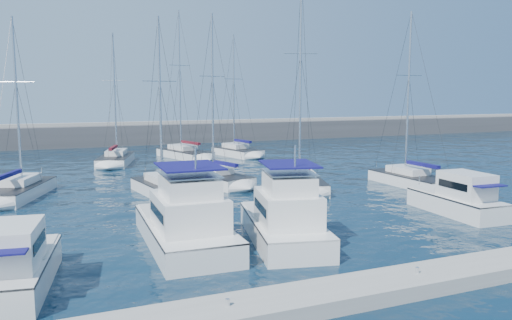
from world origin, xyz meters
name	(u,v)px	position (x,y,z in m)	size (l,w,h in m)	color
ground	(292,223)	(0.00, 0.00, 0.00)	(220.00, 220.00, 0.00)	black
breakwater	(141,137)	(0.00, 52.00, 1.05)	(160.00, 6.00, 4.45)	#424244
dock	(417,280)	(0.00, -11.00, 0.30)	(40.00, 2.20, 0.60)	gray
dock_cleat_near_port	(228,302)	(-8.00, -11.00, 0.72)	(0.16, 0.16, 0.25)	silver
dock_cleat_centre	(417,270)	(0.00, -11.00, 0.72)	(0.16, 0.16, 0.25)	silver
motor_yacht_port_outer	(13,268)	(-14.83, -5.17, 0.94)	(3.67, 6.94, 3.20)	silver
motor_yacht_port_inner	(186,225)	(-7.09, -2.15, 1.13)	(4.07, 9.56, 4.69)	silver
motor_yacht_stbd_inner	(285,221)	(-2.19, -3.48, 1.13)	(5.17, 8.97, 4.69)	silver
motor_yacht_stbd_outer	(459,200)	(10.78, -2.29, 0.94)	(2.89, 6.91, 3.20)	silver
sailboat_mid_a	(18,191)	(-15.57, 14.53, 0.51)	(5.60, 8.71, 13.68)	silver
sailboat_mid_b	(166,188)	(-5.19, 11.16, 0.52)	(4.25, 8.14, 13.80)	silver
sailboat_mid_c	(218,179)	(-0.17, 13.66, 0.54)	(4.82, 7.32, 14.65)	silver
sailboat_mid_d	(301,182)	(5.43, 9.20, 0.56)	(5.34, 8.19, 17.54)	silver
sailboat_mid_e	(411,179)	(14.85, 7.14, 0.53)	(3.22, 8.00, 14.78)	silver
sailboat_back_a	(116,159)	(-6.51, 30.29, 0.52)	(5.25, 8.73, 14.64)	silver
sailboat_back_b	(185,153)	(1.87, 32.57, 0.55)	(5.43, 9.10, 17.87)	silver
sailboat_back_c	(237,152)	(8.41, 31.84, 0.54)	(4.68, 7.90, 15.28)	silver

